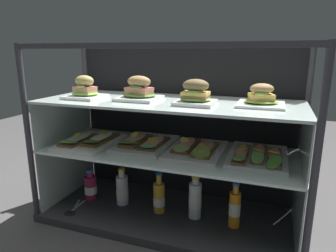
{
  "coord_description": "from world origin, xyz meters",
  "views": [
    {
      "loc": [
        0.51,
        -1.4,
        0.91
      ],
      "look_at": [
        0.0,
        0.0,
        0.53
      ],
      "focal_mm": 32.01,
      "sensor_mm": 36.0,
      "label": 1
    }
  ],
  "objects_px": {
    "plated_roll_sandwich_mid_right": "(261,98)",
    "juice_bottle_front_middle": "(159,197)",
    "open_sandwich_tray_near_left_corner": "(145,143)",
    "open_sandwich_tray_left_of_center": "(196,149)",
    "open_sandwich_tray_far_right": "(90,140)",
    "juice_bottle_back_center": "(122,190)",
    "juice_bottle_tucked_behind": "(195,199)",
    "plated_roll_sandwich_near_right_corner": "(139,91)",
    "plated_roll_sandwich_right_of_center": "(85,90)",
    "plated_roll_sandwich_mid_left": "(196,95)",
    "juice_bottle_back_left": "(91,187)",
    "open_sandwich_tray_mid_left": "(258,156)",
    "kitchen_scissors": "(72,211)",
    "juice_bottle_front_second": "(235,208)"
  },
  "relations": [
    {
      "from": "open_sandwich_tray_near_left_corner",
      "to": "open_sandwich_tray_left_of_center",
      "type": "distance_m",
      "value": 0.29
    },
    {
      "from": "plated_roll_sandwich_mid_left",
      "to": "juice_bottle_back_left",
      "type": "bearing_deg",
      "value": 176.02
    },
    {
      "from": "juice_bottle_back_left",
      "to": "juice_bottle_front_second",
      "type": "distance_m",
      "value": 0.85
    },
    {
      "from": "plated_roll_sandwich_mid_right",
      "to": "juice_bottle_back_left",
      "type": "distance_m",
      "value": 1.1
    },
    {
      "from": "open_sandwich_tray_far_right",
      "to": "plated_roll_sandwich_mid_left",
      "type": "bearing_deg",
      "value": -1.45
    },
    {
      "from": "open_sandwich_tray_mid_left",
      "to": "juice_bottle_front_second",
      "type": "xyz_separation_m",
      "value": [
        -0.09,
        -0.03,
        -0.28
      ]
    },
    {
      "from": "plated_roll_sandwich_mid_left",
      "to": "juice_bottle_tucked_behind",
      "type": "distance_m",
      "value": 0.57
    },
    {
      "from": "open_sandwich_tray_far_right",
      "to": "juice_bottle_tucked_behind",
      "type": "height_order",
      "value": "open_sandwich_tray_far_right"
    },
    {
      "from": "open_sandwich_tray_near_left_corner",
      "to": "open_sandwich_tray_mid_left",
      "type": "xyz_separation_m",
      "value": [
        0.59,
        -0.01,
        -0.0
      ]
    },
    {
      "from": "plated_roll_sandwich_mid_left",
      "to": "open_sandwich_tray_far_right",
      "type": "height_order",
      "value": "plated_roll_sandwich_mid_left"
    },
    {
      "from": "open_sandwich_tray_near_left_corner",
      "to": "juice_bottle_back_left",
      "type": "relative_size",
      "value": 2.07
    },
    {
      "from": "juice_bottle_back_center",
      "to": "juice_bottle_front_middle",
      "type": "relative_size",
      "value": 0.96
    },
    {
      "from": "juice_bottle_back_center",
      "to": "juice_bottle_front_second",
      "type": "distance_m",
      "value": 0.64
    },
    {
      "from": "juice_bottle_back_left",
      "to": "juice_bottle_front_middle",
      "type": "bearing_deg",
      "value": 0.06
    },
    {
      "from": "juice_bottle_back_left",
      "to": "juice_bottle_back_center",
      "type": "height_order",
      "value": "juice_bottle_back_center"
    },
    {
      "from": "plated_roll_sandwich_mid_right",
      "to": "open_sandwich_tray_left_of_center",
      "type": "height_order",
      "value": "plated_roll_sandwich_mid_right"
    },
    {
      "from": "juice_bottle_front_middle",
      "to": "open_sandwich_tray_mid_left",
      "type": "bearing_deg",
      "value": 2.97
    },
    {
      "from": "kitchen_scissors",
      "to": "juice_bottle_tucked_behind",
      "type": "bearing_deg",
      "value": 15.72
    },
    {
      "from": "plated_roll_sandwich_mid_right",
      "to": "juice_bottle_front_middle",
      "type": "bearing_deg",
      "value": -177.58
    },
    {
      "from": "open_sandwich_tray_near_left_corner",
      "to": "open_sandwich_tray_left_of_center",
      "type": "relative_size",
      "value": 1.0
    },
    {
      "from": "juice_bottle_front_middle",
      "to": "open_sandwich_tray_near_left_corner",
      "type": "bearing_deg",
      "value": 160.08
    },
    {
      "from": "plated_roll_sandwich_right_of_center",
      "to": "juice_bottle_front_second",
      "type": "bearing_deg",
      "value": 3.55
    },
    {
      "from": "plated_roll_sandwich_right_of_center",
      "to": "open_sandwich_tray_mid_left",
      "type": "height_order",
      "value": "plated_roll_sandwich_right_of_center"
    },
    {
      "from": "plated_roll_sandwich_right_of_center",
      "to": "plated_roll_sandwich_near_right_corner",
      "type": "bearing_deg",
      "value": 9.07
    },
    {
      "from": "plated_roll_sandwich_mid_right",
      "to": "open_sandwich_tray_mid_left",
      "type": "xyz_separation_m",
      "value": [
        0.0,
        0.0,
        -0.28
      ]
    },
    {
      "from": "open_sandwich_tray_far_right",
      "to": "open_sandwich_tray_left_of_center",
      "type": "xyz_separation_m",
      "value": [
        0.59,
        0.06,
        -0.0
      ]
    },
    {
      "from": "plated_roll_sandwich_right_of_center",
      "to": "juice_bottle_front_middle",
      "type": "xyz_separation_m",
      "value": [
        0.39,
        0.06,
        -0.58
      ]
    },
    {
      "from": "plated_roll_sandwich_right_of_center",
      "to": "juice_bottle_tucked_behind",
      "type": "distance_m",
      "value": 0.82
    },
    {
      "from": "open_sandwich_tray_left_of_center",
      "to": "juice_bottle_back_center",
      "type": "xyz_separation_m",
      "value": [
        -0.42,
        -0.02,
        -0.29
      ]
    },
    {
      "from": "open_sandwich_tray_left_of_center",
      "to": "juice_bottle_front_middle",
      "type": "height_order",
      "value": "open_sandwich_tray_left_of_center"
    },
    {
      "from": "open_sandwich_tray_left_of_center",
      "to": "open_sandwich_tray_mid_left",
      "type": "height_order",
      "value": "open_sandwich_tray_left_of_center"
    },
    {
      "from": "juice_bottle_tucked_behind",
      "to": "juice_bottle_back_center",
      "type": "bearing_deg",
      "value": -179.72
    },
    {
      "from": "open_sandwich_tray_near_left_corner",
      "to": "juice_bottle_tucked_behind",
      "type": "distance_m",
      "value": 0.41
    },
    {
      "from": "plated_roll_sandwich_mid_right",
      "to": "juice_bottle_back_center",
      "type": "distance_m",
      "value": 0.93
    },
    {
      "from": "juice_bottle_front_second",
      "to": "open_sandwich_tray_far_right",
      "type": "bearing_deg",
      "value": -178.34
    },
    {
      "from": "open_sandwich_tray_far_right",
      "to": "juice_bottle_back_center",
      "type": "bearing_deg",
      "value": 14.21
    },
    {
      "from": "open_sandwich_tray_left_of_center",
      "to": "juice_bottle_back_left",
      "type": "xyz_separation_m",
      "value": [
        -0.63,
        -0.03,
        -0.3
      ]
    },
    {
      "from": "juice_bottle_back_left",
      "to": "juice_bottle_front_middle",
      "type": "height_order",
      "value": "juice_bottle_front_middle"
    },
    {
      "from": "open_sandwich_tray_far_right",
      "to": "juice_bottle_back_center",
      "type": "xyz_separation_m",
      "value": [
        0.17,
        0.04,
        -0.3
      ]
    },
    {
      "from": "plated_roll_sandwich_right_of_center",
      "to": "juice_bottle_front_middle",
      "type": "relative_size",
      "value": 0.82
    },
    {
      "from": "open_sandwich_tray_near_left_corner",
      "to": "juice_bottle_front_second",
      "type": "xyz_separation_m",
      "value": [
        0.51,
        -0.04,
        -0.28
      ]
    },
    {
      "from": "plated_roll_sandwich_near_right_corner",
      "to": "open_sandwich_tray_left_of_center",
      "type": "distance_m",
      "value": 0.41
    },
    {
      "from": "plated_roll_sandwich_mid_right",
      "to": "juice_bottle_back_center",
      "type": "xyz_separation_m",
      "value": [
        -0.73,
        -0.01,
        -0.57
      ]
    },
    {
      "from": "open_sandwich_tray_mid_left",
      "to": "kitchen_scissors",
      "type": "height_order",
      "value": "open_sandwich_tray_mid_left"
    },
    {
      "from": "plated_roll_sandwich_mid_left",
      "to": "kitchen_scissors",
      "type": "height_order",
      "value": "plated_roll_sandwich_mid_left"
    },
    {
      "from": "plated_roll_sandwich_right_of_center",
      "to": "juice_bottle_back_left",
      "type": "distance_m",
      "value": 0.59
    },
    {
      "from": "plated_roll_sandwich_mid_left",
      "to": "juice_bottle_back_center",
      "type": "xyz_separation_m",
      "value": [
        -0.44,
        0.06,
        -0.58
      ]
    },
    {
      "from": "plated_roll_sandwich_mid_left",
      "to": "open_sandwich_tray_mid_left",
      "type": "bearing_deg",
      "value": 13.63
    },
    {
      "from": "plated_roll_sandwich_near_right_corner",
      "to": "open_sandwich_tray_left_of_center",
      "type": "height_order",
      "value": "plated_roll_sandwich_near_right_corner"
    },
    {
      "from": "plated_roll_sandwich_mid_right",
      "to": "open_sandwich_tray_left_of_center",
      "type": "relative_size",
      "value": 0.54
    }
  ]
}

